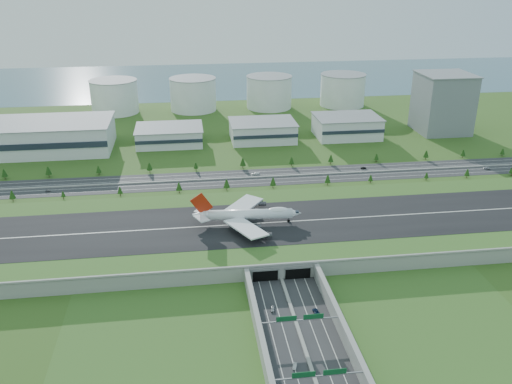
{
  "coord_description": "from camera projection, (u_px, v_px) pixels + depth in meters",
  "views": [
    {
      "loc": [
        -45.01,
        -286.23,
        150.33
      ],
      "look_at": [
        -1.85,
        35.0,
        13.61
      ],
      "focal_mm": 38.0,
      "sensor_mm": 36.0,
      "label": 1
    }
  ],
  "objects": [
    {
      "name": "car_4",
      "position": [
        48.0,
        191.0,
        386.86
      ],
      "size": [
        4.06,
        1.68,
        1.37
      ],
      "primitive_type": "imported",
      "rotation": [
        0.0,
        0.0,
        1.59
      ],
      "color": "slate",
      "rests_on": "ground"
    },
    {
      "name": "car_6",
      "position": [
        487.0,
        168.0,
        429.69
      ],
      "size": [
        6.14,
        3.71,
        1.6
      ],
      "primitive_type": "imported",
      "rotation": [
        0.0,
        0.0,
        1.38
      ],
      "color": "silver",
      "rests_on": "ground"
    },
    {
      "name": "car_2",
      "position": [
        316.0,
        311.0,
        252.56
      ],
      "size": [
        2.96,
        5.32,
        1.41
      ],
      "primitive_type": "imported",
      "rotation": [
        0.0,
        0.0,
        3.27
      ],
      "color": "#0C1D3C",
      "rests_on": "ground"
    },
    {
      "name": "underpass_road",
      "position": [
        302.0,
        334.0,
        233.2
      ],
      "size": [
        38.8,
        120.4,
        8.0
      ],
      "color": "#28282B",
      "rests_on": "ground"
    },
    {
      "name": "north_expressway",
      "position": [
        248.0,
        178.0,
        412.05
      ],
      "size": [
        560.0,
        36.0,
        0.12
      ],
      "primitive_type": "cube",
      "color": "#28282B",
      "rests_on": "ground"
    },
    {
      "name": "ground",
      "position": [
        267.0,
        235.0,
        325.33
      ],
      "size": [
        1200.0,
        1200.0,
        0.0
      ],
      "primitive_type": "plane",
      "color": "#204F18",
      "rests_on": "ground"
    },
    {
      "name": "fuel_tank_d",
      "position": [
        343.0,
        90.0,
        618.17
      ],
      "size": [
        50.0,
        50.0,
        35.0
      ],
      "primitive_type": "cylinder",
      "color": "silver",
      "rests_on": "ground"
    },
    {
      "name": "hangar_west",
      "position": [
        41.0,
        137.0,
        468.55
      ],
      "size": [
        120.0,
        60.0,
        25.0
      ],
      "primitive_type": "cube",
      "color": "silver",
      "rests_on": "ground"
    },
    {
      "name": "boeing_747",
      "position": [
        247.0,
        214.0,
        320.11
      ],
      "size": [
        65.84,
        62.04,
        20.35
      ],
      "rotation": [
        0.0,
        0.0,
        -0.08
      ],
      "color": "white",
      "rests_on": "airfield_deck"
    },
    {
      "name": "hangar_mid_b",
      "position": [
        262.0,
        131.0,
        498.59
      ],
      "size": [
        58.0,
        42.0,
        17.0
      ],
      "primitive_type": "cube",
      "color": "silver",
      "rests_on": "ground"
    },
    {
      "name": "car_5",
      "position": [
        363.0,
        168.0,
        430.03
      ],
      "size": [
        4.56,
        2.2,
        1.44
      ],
      "primitive_type": "imported",
      "rotation": [
        0.0,
        0.0,
        -1.73
      ],
      "color": "black",
      "rests_on": "ground"
    },
    {
      "name": "hangar_mid_c",
      "position": [
        347.0,
        127.0,
        508.02
      ],
      "size": [
        58.0,
        42.0,
        19.0
      ],
      "primitive_type": "cube",
      "color": "silver",
      "rests_on": "ground"
    },
    {
      "name": "hangar_mid_a",
      "position": [
        169.0,
        136.0,
        488.55
      ],
      "size": [
        58.0,
        42.0,
        15.0
      ],
      "primitive_type": "cube",
      "color": "silver",
      "rests_on": "ground"
    },
    {
      "name": "sign_gantry_far",
      "position": [
        319.0,
        377.0,
        203.87
      ],
      "size": [
        38.7,
        0.7,
        9.8
      ],
      "color": "gray",
      "rests_on": "ground"
    },
    {
      "name": "fuel_tank_b",
      "position": [
        193.0,
        94.0,
        597.31
      ],
      "size": [
        50.0,
        50.0,
        35.0
      ],
      "primitive_type": "cylinder",
      "color": "silver",
      "rests_on": "ground"
    },
    {
      "name": "car_0",
      "position": [
        273.0,
        309.0,
        254.25
      ],
      "size": [
        2.7,
        4.67,
        1.5
      ],
      "primitive_type": "imported",
      "rotation": [
        0.0,
        0.0,
        -0.22
      ],
      "color": "#AAAAAF",
      "rests_on": "ground"
    },
    {
      "name": "fuel_tank_c",
      "position": [
        269.0,
        92.0,
        607.74
      ],
      "size": [
        50.0,
        50.0,
        35.0
      ],
      "primitive_type": "cylinder",
      "color": "silver",
      "rests_on": "ground"
    },
    {
      "name": "fuel_tank_a",
      "position": [
        114.0,
        97.0,
        586.89
      ],
      "size": [
        50.0,
        50.0,
        35.0
      ],
      "primitive_type": "cylinder",
      "color": "silver",
      "rests_on": "ground"
    },
    {
      "name": "car_1",
      "position": [
        295.0,
        366.0,
        218.24
      ],
      "size": [
        2.67,
        4.38,
        1.36
      ],
      "primitive_type": "imported",
      "rotation": [
        0.0,
        0.0,
        -0.32
      ],
      "color": "silver",
      "rests_on": "ground"
    },
    {
      "name": "tree_row",
      "position": [
        254.0,
        171.0,
        412.01
      ],
      "size": [
        505.77,
        48.7,
        8.48
      ],
      "color": "#3D2819",
      "rests_on": "ground"
    },
    {
      "name": "bay_water",
      "position": [
        215.0,
        79.0,
        763.64
      ],
      "size": [
        1200.0,
        260.0,
        0.06
      ],
      "primitive_type": "cube",
      "color": "#3C6274",
      "rests_on": "ground"
    },
    {
      "name": "airfield_deck",
      "position": [
        267.0,
        229.0,
        323.65
      ],
      "size": [
        520.0,
        100.0,
        9.2
      ],
      "color": "gray",
      "rests_on": "ground"
    },
    {
      "name": "car_7",
      "position": [
        256.0,
        173.0,
        418.31
      ],
      "size": [
        6.01,
        2.62,
        1.72
      ],
      "primitive_type": "imported",
      "rotation": [
        0.0,
        0.0,
        -1.61
      ],
      "color": "white",
      "rests_on": "ground"
    },
    {
      "name": "office_tower",
      "position": [
        443.0,
        103.0,
        517.24
      ],
      "size": [
        46.0,
        46.0,
        55.0
      ],
      "primitive_type": "cube",
      "color": "slate",
      "rests_on": "ground"
    },
    {
      "name": "sign_gantry_near",
      "position": [
        300.0,
        321.0,
        235.83
      ],
      "size": [
        38.7,
        0.7,
        9.8
      ],
      "color": "gray",
      "rests_on": "ground"
    }
  ]
}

